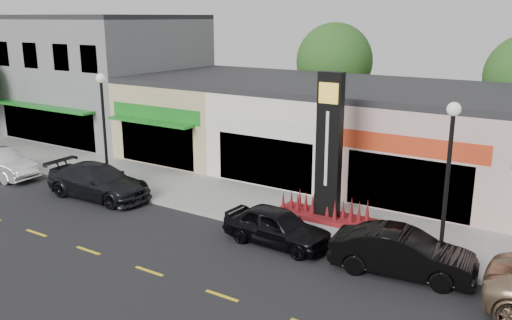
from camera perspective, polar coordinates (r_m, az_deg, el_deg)
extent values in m
plane|color=black|center=(20.71, -5.35, -8.48)|extent=(120.00, 120.00, 0.00)
cube|color=gray|center=(23.99, 1.10, -4.89)|extent=(52.00, 4.30, 0.15)
cube|color=gray|center=(22.23, -1.99, -6.53)|extent=(52.00, 0.20, 0.15)
cube|color=slate|center=(40.07, -15.71, 8.33)|extent=(12.00, 10.00, 8.00)
cube|color=#262628|center=(39.85, -16.14, 14.26)|extent=(12.00, 10.00, 0.30)
cube|color=black|center=(37.39, -21.10, 3.42)|extent=(9.00, 0.10, 2.40)
cube|color=#1B7C21|center=(36.89, -21.91, 5.25)|extent=(9.50, 1.00, 0.14)
cube|color=black|center=(40.16, -25.12, 10.10)|extent=(1.40, 0.10, 1.60)
cube|color=black|center=(37.66, -22.64, 10.13)|extent=(1.40, 0.10, 1.60)
cube|color=black|center=(35.24, -19.81, 10.14)|extent=(1.40, 0.10, 1.60)
cube|color=black|center=(33.30, -17.14, 10.12)|extent=(1.40, 0.10, 1.60)
cube|color=tan|center=(33.84, -4.71, 4.72)|extent=(7.00, 10.00, 4.50)
cube|color=#262628|center=(33.50, -4.80, 8.77)|extent=(7.00, 10.00, 0.30)
cube|color=black|center=(30.33, -10.39, 1.70)|extent=(5.25, 0.10, 2.40)
cube|color=#1B7C21|center=(30.00, -10.54, 4.86)|extent=(6.30, 0.12, 0.80)
cube|color=#1B7C21|center=(29.75, -11.10, 3.97)|extent=(5.60, 0.90, 0.12)
cube|color=white|center=(30.14, 5.91, 3.44)|extent=(7.00, 10.00, 4.50)
cube|color=#262628|center=(29.76, 6.03, 7.97)|extent=(7.00, 10.00, 0.30)
cube|color=black|center=(26.14, 0.88, -0.17)|extent=(5.25, 0.10, 2.40)
cube|color=silver|center=(25.75, 0.89, 3.48)|extent=(6.30, 0.12, 0.80)
cube|color=#CBA29A|center=(27.74, 18.87, 1.71)|extent=(7.00, 10.00, 4.50)
cube|color=#262628|center=(27.33, 19.29, 6.61)|extent=(7.00, 10.00, 0.30)
cube|color=black|center=(23.33, 15.61, -2.60)|extent=(5.25, 0.10, 2.40)
cube|color=red|center=(22.89, 15.90, 1.46)|extent=(6.30, 0.12, 0.80)
cylinder|color=#382619|center=(38.41, 8.05, 4.82)|extent=(0.36, 0.36, 3.15)
sphere|color=#205219|center=(37.95, 8.25, 10.26)|extent=(5.20, 5.20, 5.20)
cylinder|color=black|center=(27.55, -15.28, -2.30)|extent=(0.32, 0.32, 0.30)
cylinder|color=black|center=(26.94, -15.64, 2.79)|extent=(0.14, 0.14, 5.00)
sphere|color=silver|center=(26.55, -16.04, 8.28)|extent=(0.44, 0.44, 0.44)
cylinder|color=black|center=(19.44, 18.76, -9.91)|extent=(0.32, 0.32, 0.30)
cylinder|color=black|center=(18.56, 19.40, -2.87)|extent=(0.14, 0.14, 5.00)
sphere|color=silver|center=(17.98, 20.11, 5.05)|extent=(0.44, 0.44, 0.44)
cube|color=#5E1013|center=(22.46, 7.44, -5.95)|extent=(4.20, 1.30, 0.20)
cube|color=black|center=(21.61, 7.70, 1.26)|extent=(1.00, 0.40, 6.00)
cube|color=yellow|center=(21.01, 7.64, 6.98)|extent=(0.80, 0.05, 0.80)
cube|color=silver|center=(21.42, 7.44, 1.15)|extent=(0.12, 0.04, 3.00)
imported|color=white|center=(31.22, -25.38, -0.37)|extent=(1.83, 4.62, 1.50)
imported|color=black|center=(26.18, -16.25, -2.18)|extent=(2.41, 5.44, 1.55)
imported|color=black|center=(20.10, 2.21, -6.98)|extent=(1.84, 4.23, 1.42)
imported|color=black|center=(18.44, 15.20, -9.44)|extent=(2.19, 4.78, 1.52)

